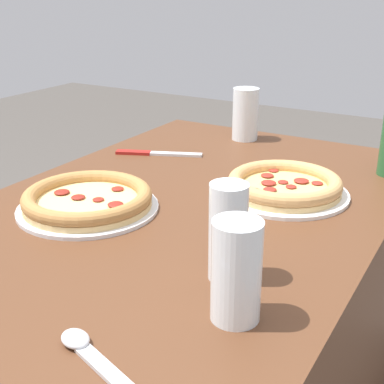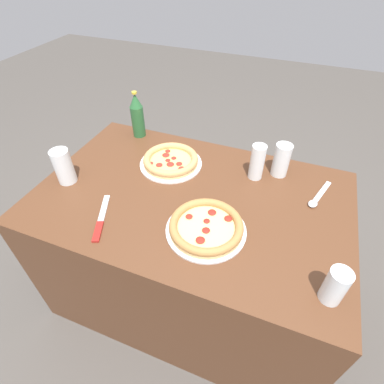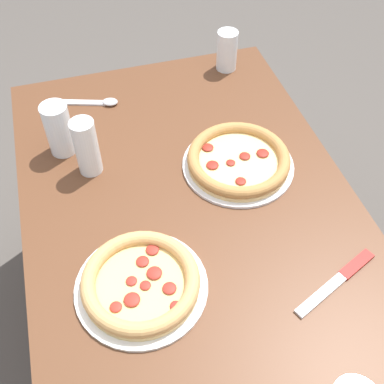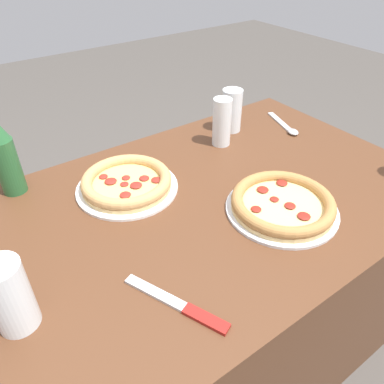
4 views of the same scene
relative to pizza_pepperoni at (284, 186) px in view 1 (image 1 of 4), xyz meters
name	(u,v)px [view 1 (image 1 of 4)]	position (x,y,z in m)	size (l,w,h in m)	color
table	(183,343)	(-0.16, 0.16, -0.37)	(1.26, 0.80, 0.70)	#56331E
pizza_pepperoni	(284,186)	(0.00, 0.00, 0.00)	(0.28, 0.28, 0.05)	white
pizza_margherita	(88,200)	(-0.28, 0.32, 0.00)	(0.29, 0.29, 0.04)	silver
glass_lemonade	(236,277)	(-0.47, -0.11, 0.04)	(0.07, 0.07, 0.15)	white
glass_iced_tea	(228,238)	(-0.38, -0.05, 0.05)	(0.06, 0.06, 0.16)	white
glass_cola	(245,116)	(0.36, 0.27, 0.05)	(0.08, 0.08, 0.15)	white
knife	(155,153)	(0.10, 0.41, -0.02)	(0.11, 0.23, 0.01)	maroon
spoon	(93,356)	(-0.64, 0.00, -0.02)	(0.09, 0.20, 0.02)	silver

